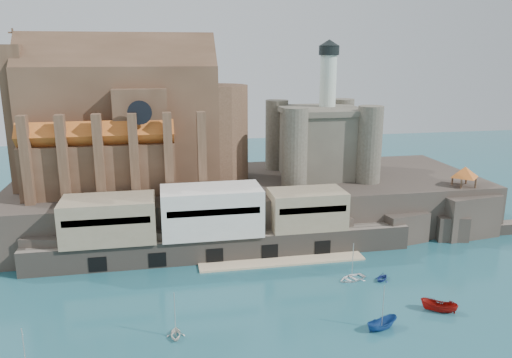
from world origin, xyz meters
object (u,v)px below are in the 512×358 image
Objects in this scene: pavilion at (465,173)px; church at (132,125)px; castle_keep at (321,138)px; boat_2 at (381,329)px.

church is at bearing 166.52° from pavilion.
castle_keep is at bearing -1.11° from church.
pavilion is at bearing -62.24° from boat_2.
boat_2 is at bearing -134.82° from pavilion.
pavilion reaches higher than boat_2.
church reaches higher than pavilion.
castle_keep is 51.12m from boat_2.
church is 7.34× the size of pavilion.
church is 40.39m from castle_keep.
boat_2 is (34.08, -48.11, -22.13)m from church.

